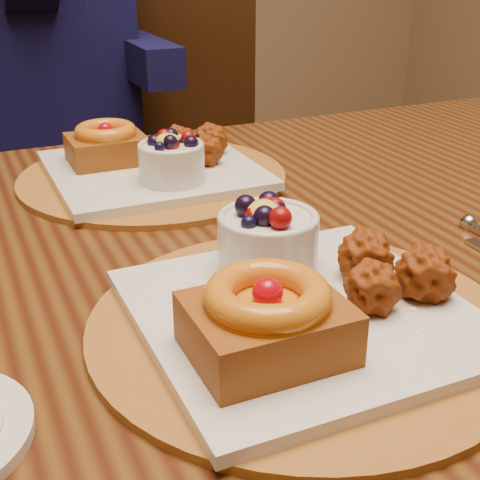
# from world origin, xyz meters

# --- Properties ---
(dining_table) EXTENTS (1.60, 0.90, 0.76)m
(dining_table) POSITION_xyz_m (-0.05, -0.05, 0.68)
(dining_table) COLOR #331509
(dining_table) RESTS_ON ground
(place_setting_near) EXTENTS (0.38, 0.38, 0.09)m
(place_setting_near) POSITION_xyz_m (-0.05, -0.26, 0.78)
(place_setting_near) COLOR brown
(place_setting_near) RESTS_ON dining_table
(place_setting_far) EXTENTS (0.38, 0.38, 0.09)m
(place_setting_far) POSITION_xyz_m (-0.05, 0.17, 0.78)
(place_setting_far) COLOR brown
(place_setting_far) RESTS_ON dining_table
(chair_far) EXTENTS (0.62, 0.62, 0.98)m
(chair_far) POSITION_xyz_m (0.17, 0.84, 0.54)
(chair_far) COLOR black
(chair_far) RESTS_ON ground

